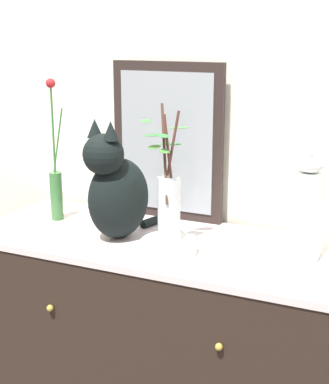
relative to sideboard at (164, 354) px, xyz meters
The scene contains 8 objects.
wall_back 0.91m from the sideboard, 90.00° to the left, with size 4.40×0.08×2.60m, color silver.
sideboard is the anchor object (origin of this frame).
mirror_leaning 0.81m from the sideboard, 111.96° to the left, with size 0.45×0.03×0.61m.
cat_sitting 0.66m from the sideboard, 164.42° to the right, with size 0.24×0.42×0.44m.
vase_slim_green 0.78m from the sideboard, behind, with size 0.07×0.05×0.55m.
bowl_porcelain 0.50m from the sideboard, 58.82° to the right, with size 0.19×0.19×0.05m, color white.
vase_glass_clear 0.65m from the sideboard, 59.73° to the right, with size 0.14×0.19×0.45m.
jar_lidded_porcelain 0.79m from the sideboard, ahead, with size 0.10×0.10×0.37m.
Camera 1 is at (0.80, -1.77, 1.64)m, focal length 54.05 mm.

